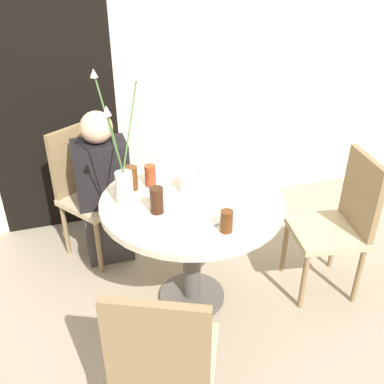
{
  "coord_description": "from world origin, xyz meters",
  "views": [
    {
      "loc": [
        -0.6,
        -1.91,
        1.89
      ],
      "look_at": [
        0.0,
        0.0,
        0.76
      ],
      "focal_mm": 40.0,
      "sensor_mm": 36.0,
      "label": 1
    }
  ],
  "objects_px": {
    "chair_left_flank": "(340,219)",
    "drink_glass_2": "(227,221)",
    "birthday_cake": "(199,182)",
    "flower_vase": "(124,171)",
    "person_woman": "(104,193)",
    "chair_right_flank": "(88,185)",
    "side_plate": "(207,217)",
    "chair_far_back": "(164,360)",
    "drink_glass_3": "(150,176)",
    "drink_glass_0": "(131,178)",
    "drink_glass_1": "(157,200)"
  },
  "relations": [
    {
      "from": "chair_far_back",
      "to": "side_plate",
      "type": "relative_size",
      "value": 5.56
    },
    {
      "from": "chair_right_flank",
      "to": "drink_glass_0",
      "type": "height_order",
      "value": "chair_right_flank"
    },
    {
      "from": "drink_glass_1",
      "to": "person_woman",
      "type": "relative_size",
      "value": 0.13
    },
    {
      "from": "chair_right_flank",
      "to": "chair_left_flank",
      "type": "relative_size",
      "value": 1.0
    },
    {
      "from": "flower_vase",
      "to": "chair_left_flank",
      "type": "bearing_deg",
      "value": -9.6
    },
    {
      "from": "flower_vase",
      "to": "drink_glass_0",
      "type": "distance_m",
      "value": 0.2
    },
    {
      "from": "drink_glass_3",
      "to": "drink_glass_2",
      "type": "bearing_deg",
      "value": -66.29
    },
    {
      "from": "chair_left_flank",
      "to": "side_plate",
      "type": "bearing_deg",
      "value": -76.24
    },
    {
      "from": "drink_glass_2",
      "to": "person_woman",
      "type": "bearing_deg",
      "value": 117.35
    },
    {
      "from": "chair_left_flank",
      "to": "drink_glass_3",
      "type": "relative_size",
      "value": 7.21
    },
    {
      "from": "chair_right_flank",
      "to": "drink_glass_3",
      "type": "height_order",
      "value": "chair_right_flank"
    },
    {
      "from": "chair_far_back",
      "to": "drink_glass_0",
      "type": "height_order",
      "value": "chair_far_back"
    },
    {
      "from": "chair_far_back",
      "to": "side_plate",
      "type": "xyz_separation_m",
      "value": [
        0.39,
        0.6,
        0.22
      ]
    },
    {
      "from": "birthday_cake",
      "to": "flower_vase",
      "type": "height_order",
      "value": "flower_vase"
    },
    {
      "from": "chair_right_flank",
      "to": "drink_glass_3",
      "type": "relative_size",
      "value": 7.21
    },
    {
      "from": "chair_right_flank",
      "to": "side_plate",
      "type": "xyz_separation_m",
      "value": [
        0.53,
        -0.94,
        0.22
      ]
    },
    {
      "from": "birthday_cake",
      "to": "drink_glass_3",
      "type": "distance_m",
      "value": 0.28
    },
    {
      "from": "birthday_cake",
      "to": "flower_vase",
      "type": "xyz_separation_m",
      "value": [
        -0.42,
        -0.03,
        0.14
      ]
    },
    {
      "from": "drink_glass_2",
      "to": "drink_glass_3",
      "type": "distance_m",
      "value": 0.61
    },
    {
      "from": "birthday_cake",
      "to": "drink_glass_2",
      "type": "xyz_separation_m",
      "value": [
        -0.0,
        -0.43,
        0.01
      ]
    },
    {
      "from": "flower_vase",
      "to": "person_woman",
      "type": "xyz_separation_m",
      "value": [
        -0.07,
        0.53,
        -0.41
      ]
    },
    {
      "from": "person_woman",
      "to": "chair_left_flank",
      "type": "bearing_deg",
      "value": -29.65
    },
    {
      "from": "chair_left_flank",
      "to": "drink_glass_2",
      "type": "distance_m",
      "value": 0.88
    },
    {
      "from": "drink_glass_0",
      "to": "drink_glass_3",
      "type": "xyz_separation_m",
      "value": [
        0.11,
        0.01,
        -0.01
      ]
    },
    {
      "from": "flower_vase",
      "to": "side_plate",
      "type": "bearing_deg",
      "value": -37.0
    },
    {
      "from": "side_plate",
      "to": "person_woman",
      "type": "xyz_separation_m",
      "value": [
        -0.44,
        0.81,
        -0.23
      ]
    },
    {
      "from": "chair_left_flank",
      "to": "birthday_cake",
      "type": "bearing_deg",
      "value": -96.69
    },
    {
      "from": "drink_glass_0",
      "to": "person_woman",
      "type": "distance_m",
      "value": 0.5
    },
    {
      "from": "drink_glass_0",
      "to": "flower_vase",
      "type": "bearing_deg",
      "value": -110.88
    },
    {
      "from": "birthday_cake",
      "to": "drink_glass_3",
      "type": "xyz_separation_m",
      "value": [
        -0.25,
        0.13,
        0.02
      ]
    },
    {
      "from": "side_plate",
      "to": "person_woman",
      "type": "relative_size",
      "value": 0.15
    },
    {
      "from": "flower_vase",
      "to": "person_woman",
      "type": "bearing_deg",
      "value": 97.91
    },
    {
      "from": "drink_glass_0",
      "to": "person_woman",
      "type": "height_order",
      "value": "person_woman"
    },
    {
      "from": "chair_left_flank",
      "to": "drink_glass_2",
      "type": "height_order",
      "value": "chair_left_flank"
    },
    {
      "from": "chair_right_flank",
      "to": "drink_glass_1",
      "type": "relative_size",
      "value": 6.43
    },
    {
      "from": "chair_right_flank",
      "to": "person_woman",
      "type": "distance_m",
      "value": 0.16
    },
    {
      "from": "person_woman",
      "to": "birthday_cake",
      "type": "bearing_deg",
      "value": -45.94
    },
    {
      "from": "birthday_cake",
      "to": "side_plate",
      "type": "relative_size",
      "value": 1.42
    },
    {
      "from": "drink_glass_0",
      "to": "drink_glass_2",
      "type": "distance_m",
      "value": 0.66
    },
    {
      "from": "drink_glass_2",
      "to": "drink_glass_3",
      "type": "relative_size",
      "value": 0.89
    },
    {
      "from": "chair_left_flank",
      "to": "drink_glass_0",
      "type": "bearing_deg",
      "value": -97.29
    },
    {
      "from": "chair_left_flank",
      "to": "drink_glass_1",
      "type": "relative_size",
      "value": 6.43
    },
    {
      "from": "chair_far_back",
      "to": "drink_glass_2",
      "type": "distance_m",
      "value": 0.69
    },
    {
      "from": "flower_vase",
      "to": "drink_glass_2",
      "type": "xyz_separation_m",
      "value": [
        0.41,
        -0.41,
        -0.13
      ]
    },
    {
      "from": "flower_vase",
      "to": "drink_glass_3",
      "type": "xyz_separation_m",
      "value": [
        0.17,
        0.15,
        -0.13
      ]
    },
    {
      "from": "chair_left_flank",
      "to": "birthday_cake",
      "type": "height_order",
      "value": "chair_left_flank"
    },
    {
      "from": "drink_glass_2",
      "to": "person_woman",
      "type": "height_order",
      "value": "person_woman"
    },
    {
      "from": "drink_glass_0",
      "to": "drink_glass_2",
      "type": "xyz_separation_m",
      "value": [
        0.36,
        -0.55,
        -0.01
      ]
    },
    {
      "from": "drink_glass_0",
      "to": "side_plate",
      "type": "bearing_deg",
      "value": -53.48
    },
    {
      "from": "drink_glass_0",
      "to": "chair_right_flank",
      "type": "bearing_deg",
      "value": 113.04
    }
  ]
}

